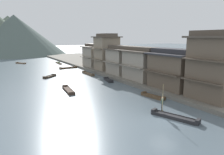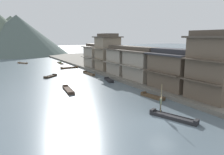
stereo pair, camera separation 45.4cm
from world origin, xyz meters
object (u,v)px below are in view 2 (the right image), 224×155
object	(u,v)px
house_waterfront_tall	(141,64)
house_waterfront_end	(96,55)
boatman_person	(161,102)
house_waterfront_far	(107,52)
boat_upstream_distant	(109,80)
house_waterfront_narrow	(121,60)
boat_crossing_west	(68,90)
boat_moored_second	(69,68)
boat_moored_far	(23,63)
house_waterfront_second	(174,69)
boat_midriver_upstream	(60,63)
boat_midriver_drifting	(153,97)
house_waterfront_nearest	(214,66)
boat_foreground_poled	(173,117)
boat_moored_nearest	(50,76)
boat_moored_third	(89,74)

from	to	relation	value
house_waterfront_tall	house_waterfront_end	world-z (taller)	same
boatman_person	house_waterfront_far	distance (m)	30.57
boatman_person	boat_upstream_distant	distance (m)	19.45
boatman_person	house_waterfront_narrow	xyz separation A→B (m)	(8.70, 22.29, 2.01)
boat_crossing_west	house_waterfront_tall	size ratio (longest dim) A/B	0.71
boatman_person	boat_moored_second	bearing A→B (deg)	86.48
boat_moored_far	boat_crossing_west	bearing A→B (deg)	-87.22
boatman_person	house_waterfront_second	size ratio (longest dim) A/B	0.38
boat_moored_far	house_waterfront_end	distance (m)	27.02
boat_midriver_upstream	boat_midriver_drifting	bearing A→B (deg)	-89.25
boat_upstream_distant	house_waterfront_nearest	distance (m)	20.06
boat_midriver_drifting	boat_crossing_west	xyz separation A→B (m)	(-9.27, 9.50, -0.01)
boat_upstream_distant	house_waterfront_nearest	bearing A→B (deg)	-75.92
boat_foreground_poled	house_waterfront_tall	distance (m)	18.54
boat_moored_second	house_waterfront_end	size ratio (longest dim) A/B	0.72
boat_foreground_poled	boatman_person	size ratio (longest dim) A/B	1.69
boat_moored_far	house_waterfront_end	size ratio (longest dim) A/B	0.54
boat_moored_far	boat_midriver_upstream	size ratio (longest dim) A/B	0.68
house_waterfront_narrow	house_waterfront_end	size ratio (longest dim) A/B	0.97
boat_foreground_poled	house_waterfront_far	bearing A→B (deg)	74.59
boat_foreground_poled	house_waterfront_far	distance (m)	31.91
boat_moored_nearest	boat_moored_third	xyz separation A→B (m)	(8.52, -0.98, 0.02)
boat_midriver_upstream	house_waterfront_end	xyz separation A→B (m)	(5.75, -15.21, 3.36)
boat_moored_second	boat_midriver_upstream	distance (m)	11.92
house_waterfront_far	house_waterfront_end	bearing A→B (deg)	89.51
house_waterfront_narrow	boat_midriver_upstream	bearing A→B (deg)	100.78
boat_upstream_distant	house_waterfront_narrow	bearing A→B (deg)	33.91
boat_foreground_poled	boat_moored_far	world-z (taller)	boat_foreground_poled
boat_foreground_poled	boat_upstream_distant	world-z (taller)	boat_foreground_poled
boat_upstream_distant	house_waterfront_second	distance (m)	13.41
boat_moored_second	house_waterfront_nearest	distance (m)	39.92
house_waterfront_nearest	boat_moored_second	bearing A→B (deg)	98.95
boat_moored_nearest	boat_crossing_west	distance (m)	13.45
house_waterfront_second	house_waterfront_end	bearing A→B (deg)	89.90
house_waterfront_narrow	house_waterfront_nearest	bearing A→B (deg)	-90.31
boat_moored_third	boat_crossing_west	xyz separation A→B (m)	(-8.84, -12.47, -0.02)
boat_moored_second	house_waterfront_second	size ratio (longest dim) A/B	0.62
house_waterfront_narrow	house_waterfront_far	world-z (taller)	house_waterfront_far
house_waterfront_far	boat_upstream_distant	bearing A→B (deg)	-116.76
boatman_person	house_waterfront_second	world-z (taller)	house_waterfront_second
boatman_person	boat_moored_far	bearing A→B (deg)	97.48
house_waterfront_narrow	boat_moored_second	bearing A→B (deg)	110.33
boat_moored_third	boat_midriver_upstream	size ratio (longest dim) A/B	0.95
house_waterfront_tall	house_waterfront_narrow	size ratio (longest dim) A/B	1.15
house_waterfront_narrow	house_waterfront_end	xyz separation A→B (m)	(0.26, 13.65, -0.00)
boat_foreground_poled	boatman_person	distance (m)	2.01
boat_moored_far	house_waterfront_tall	world-z (taller)	house_waterfront_tall
house_waterfront_second	house_waterfront_tall	bearing A→B (deg)	92.94
boat_moored_far	boat_crossing_west	distance (m)	41.79
boat_foreground_poled	boat_moored_third	size ratio (longest dim) A/B	1.00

